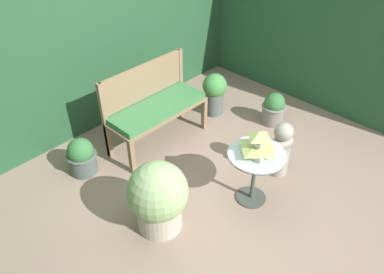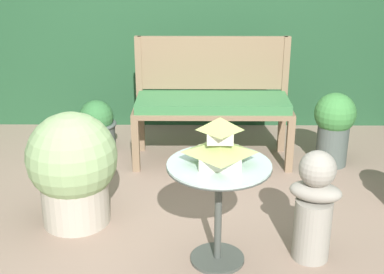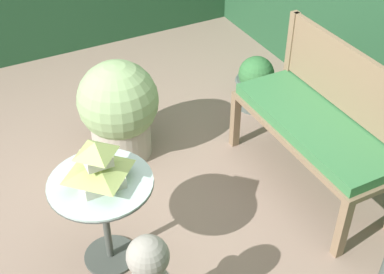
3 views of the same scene
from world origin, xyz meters
name	(u,v)px [view 2 (image 2 of 3)]	position (x,y,z in m)	size (l,w,h in m)	color
ground	(181,217)	(0.00, 0.00, 0.00)	(30.00, 30.00, 0.00)	gray
foliage_hedge_back	(187,10)	(0.00, 2.28, 1.13)	(6.40, 0.76, 2.26)	#234C2D
garden_bench	(212,107)	(0.24, 1.00, 0.49)	(1.34, 0.52, 0.57)	#7F664C
bench_backrest	(212,71)	(0.24, 1.24, 0.75)	(1.34, 0.06, 1.05)	#7F664C
patio_table	(219,186)	(0.24, -0.53, 0.51)	(0.61, 0.61, 0.65)	#424742
pagoda_birdhouse	(220,144)	(0.24, -0.53, 0.77)	(0.32, 0.32, 0.28)	silver
garden_bust	(314,206)	(0.82, -0.49, 0.36)	(0.35, 0.27, 0.71)	gray
potted_plant_patio_mid	(97,126)	(-0.80, 1.22, 0.23)	(0.36, 0.36, 0.48)	#4C5651
potted_plant_hedge_corner	(334,125)	(1.27, 0.93, 0.36)	(0.35, 0.35, 0.64)	#4C5651
potted_plant_table_near	(73,168)	(-0.73, -0.06, 0.41)	(0.61, 0.61, 0.79)	#ADA393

